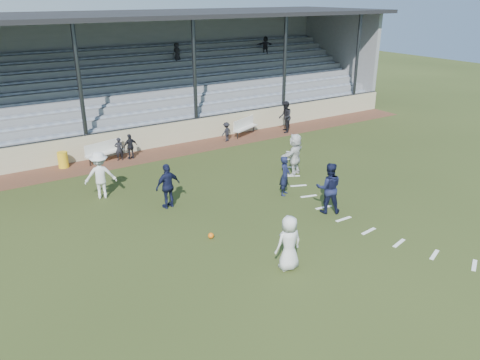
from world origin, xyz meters
The scene contains 19 objects.
ground centered at (0.00, 0.00, 0.00)m, with size 90.00×90.00×0.00m, color #2E3A18.
cinder_track centered at (0.00, 10.50, 0.01)m, with size 34.00×2.00×0.02m, color #543021.
retaining_wall centered at (0.00, 11.55, 0.60)m, with size 34.00×0.18×1.20m, color #B4AB8A.
bench_left centered at (-2.44, 10.82, 0.58)m, with size 2.04×0.93×0.95m.
bench_right centered at (5.71, 10.95, 0.58)m, with size 1.99×1.25×0.95m.
trash_bin centered at (-4.36, 10.98, 0.39)m, with size 0.47×0.47×0.75m, color yellow.
football centered at (-1.89, 1.35, 0.10)m, with size 0.20×0.20×0.20m, color orange.
player_white_lead centered at (-0.85, -1.47, 0.85)m, with size 0.83×0.54×1.70m, color silver.
player_navy_lead centered at (2.41, 2.94, 0.81)m, with size 0.59×0.39×1.62m, color #131836.
player_navy_mid centered at (2.77, 0.79, 0.97)m, with size 0.94×0.73×1.93m, color #131836.
player_white_wing centered at (-3.89, 6.62, 0.95)m, with size 1.23×0.71×1.90m, color silver.
player_navy_wing centered at (-2.03, 4.35, 0.87)m, with size 1.02×0.43×1.75m, color #131836.
player_white_back centered at (4.19, 4.53, 0.95)m, with size 1.75×0.56×1.89m, color silver.
official centered at (8.00, 10.15, 0.93)m, with size 0.88×0.69×1.82m, color black.
sub_left_near centered at (-1.80, 10.55, 0.59)m, with size 0.42×0.27×1.14m, color black.
sub_left_far centered at (-1.26, 10.46, 0.65)m, with size 0.74×0.31×1.25m, color black.
sub_right centered at (4.20, 10.45, 0.55)m, with size 0.69×0.39×1.06m, color black.
grandstand centered at (0.01, 16.26, 2.20)m, with size 34.60×9.00×6.61m.
penalty_arc centered at (4.12, 0.00, 0.01)m, with size 3.89×14.63×0.01m.
Camera 1 is at (-8.47, -10.75, 7.60)m, focal length 35.00 mm.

